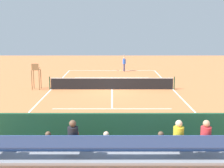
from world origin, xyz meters
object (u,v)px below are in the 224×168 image
at_px(bleacher_stand, 113,156).
at_px(tennis_ball_near, 116,72).
at_px(tennis_net, 112,83).
at_px(tennis_ball_far, 109,75).
at_px(courtside_bench, 163,144).
at_px(tennis_racket, 120,70).
at_px(equipment_bag, 126,154).
at_px(umpire_chair, 36,74).
at_px(tennis_player, 124,62).

bearing_deg(bleacher_stand, tennis_ball_near, -90.96).
distance_m(tennis_net, tennis_ball_far, 7.28).
xyz_separation_m(courtside_bench, tennis_racket, (1.01, -24.32, -0.54)).
relative_size(tennis_racket, tennis_ball_near, 8.69).
bearing_deg(courtside_bench, equipment_bag, 4.99).
height_order(courtside_bench, tennis_racket, courtside_bench).
relative_size(umpire_chair, courtside_bench, 1.19).
relative_size(tennis_net, tennis_ball_far, 156.06).
distance_m(umpire_chair, equipment_bag, 15.07).
bearing_deg(tennis_player, tennis_net, 82.33).
relative_size(tennis_net, tennis_racket, 17.97).
bearing_deg(tennis_ball_near, umpire_chair, 55.41).
distance_m(courtside_bench, tennis_player, 23.77).
bearing_deg(tennis_ball_far, equipment_bag, 92.33).
distance_m(equipment_bag, tennis_ball_near, 23.05).
distance_m(umpire_chair, tennis_ball_far, 9.41).
bearing_deg(umpire_chair, tennis_ball_far, -129.18).
bearing_deg(umpire_chair, courtside_bench, 121.65).
distance_m(umpire_chair, tennis_player, 12.94).
distance_m(tennis_player, tennis_ball_near, 1.62).
height_order(bleacher_stand, tennis_player, bleacher_stand).
xyz_separation_m(tennis_net, tennis_player, (-1.41, -10.49, 0.51)).
bearing_deg(courtside_bench, tennis_racket, -87.62).
relative_size(bleacher_stand, courtside_bench, 5.03).
relative_size(courtside_bench, tennis_player, 0.93).
distance_m(tennis_racket, tennis_ball_far, 4.01).
height_order(tennis_net, tennis_player, tennis_player).
relative_size(tennis_net, courtside_bench, 5.72).
bearing_deg(bleacher_stand, equipment_bag, -104.66).
height_order(equipment_bag, tennis_ball_far, equipment_bag).
relative_size(courtside_bench, tennis_racket, 3.14).
relative_size(tennis_net, equipment_bag, 11.44).
bearing_deg(tennis_racket, tennis_net, 84.89).
height_order(umpire_chair, tennis_ball_far, umpire_chair).
distance_m(bleacher_stand, tennis_player, 25.91).
relative_size(bleacher_stand, tennis_ball_far, 137.27).
bearing_deg(equipment_bag, tennis_player, -92.11).
height_order(equipment_bag, tennis_racket, equipment_bag).
bearing_deg(tennis_ball_far, courtside_bench, 96.42).
xyz_separation_m(bleacher_stand, tennis_player, (-1.40, -25.87, 0.04)).
xyz_separation_m(courtside_bench, tennis_ball_far, (2.31, -20.53, -0.53)).
bearing_deg(tennis_racket, tennis_ball_near, 68.35).
height_order(courtside_bench, tennis_player, tennis_player).
distance_m(tennis_net, equipment_bag, 13.41).
distance_m(tennis_player, tennis_racket, 1.22).
xyz_separation_m(equipment_bag, tennis_ball_far, (0.84, -20.66, -0.15)).
bearing_deg(bleacher_stand, tennis_net, -89.95).
height_order(bleacher_stand, equipment_bag, bleacher_stand).
height_order(tennis_racket, tennis_ball_far, tennis_ball_far).
height_order(courtside_bench, tennis_ball_far, courtside_bench).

